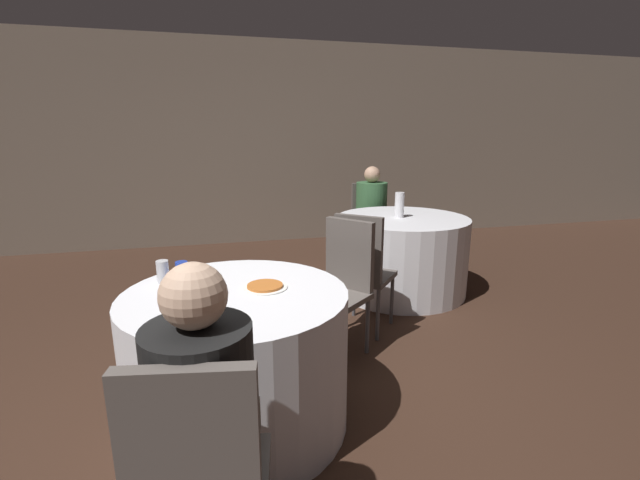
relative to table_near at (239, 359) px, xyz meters
The scene contains 14 objects.
ground_plane 0.39m from the table_near, 19.41° to the left, with size 16.00×16.00×0.00m, color #382319.
wall_back 4.24m from the table_near, 89.04° to the left, with size 16.00×0.06×2.80m.
table_near is the anchor object (origin of this frame).
table_far 2.39m from the table_near, 44.55° to the left, with size 1.29×1.29×0.76m.
chair_near_south 1.02m from the table_near, 99.68° to the right, with size 0.46×0.46×0.96m.
chair_near_northeast 1.02m from the table_near, 39.29° to the left, with size 0.56×0.56×0.96m.
chair_far_north 3.25m from the table_near, 57.49° to the left, with size 0.42×0.42×0.96m.
chair_far_southwest 1.35m from the table_near, 41.31° to the left, with size 0.56×0.56×0.96m.
person_green_jacket 3.12m from the table_near, 56.00° to the left, with size 0.37×0.52×1.18m.
person_black_shirt 0.86m from the table_near, 99.68° to the right, with size 0.37×0.50×1.19m.
pizza_plate_near 0.42m from the table_near, 11.44° to the left, with size 0.24×0.24×0.02m.
soda_can_silver 0.63m from the table_near, 145.34° to the left, with size 0.07×0.07×0.12m.
soda_can_blue 0.56m from the table_near, 141.62° to the left, with size 0.07×0.07×0.12m.
bottle_far 2.41m from the table_near, 45.23° to the left, with size 0.09×0.09×0.24m.
Camera 1 is at (-0.15, -2.13, 1.55)m, focal length 24.00 mm.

